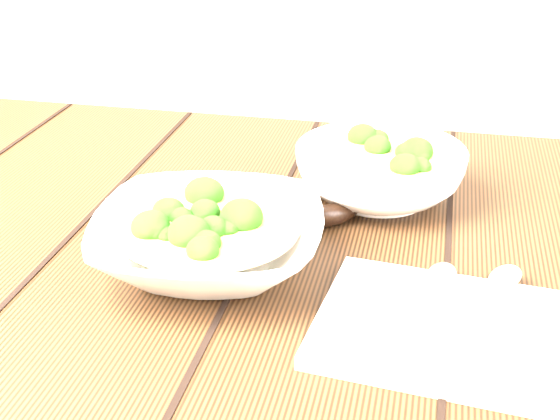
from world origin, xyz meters
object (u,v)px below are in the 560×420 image
at_px(table, 273,343).
at_px(soup_bowl_back, 380,172).
at_px(trivet, 316,201).
at_px(soup_bowl_front, 209,238).
at_px(napkin, 442,329).

relative_size(table, soup_bowl_back, 4.96).
xyz_separation_m(soup_bowl_back, trivet, (-0.07, -0.05, -0.02)).
height_order(soup_bowl_back, trivet, soup_bowl_back).
relative_size(soup_bowl_front, trivet, 2.51).
relative_size(trivet, napkin, 0.48).
height_order(table, soup_bowl_back, soup_bowl_back).
bearing_deg(soup_bowl_front, trivet, 59.98).
distance_m(soup_bowl_back, napkin, 0.28).
height_order(table, soup_bowl_front, soup_bowl_front).
bearing_deg(soup_bowl_front, soup_bowl_back, 52.77).
bearing_deg(napkin, trivet, 130.48).
xyz_separation_m(table, trivet, (0.03, 0.10, 0.13)).
relative_size(table, soup_bowl_front, 4.70).
xyz_separation_m(table, soup_bowl_back, (0.10, 0.15, 0.15)).
distance_m(soup_bowl_front, trivet, 0.17).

